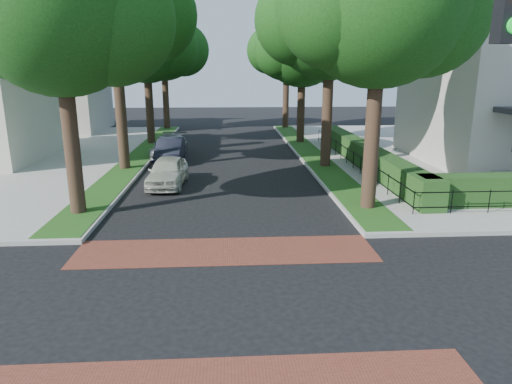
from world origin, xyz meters
TOP-DOWN VIEW (x-y plane):
  - ground at (0.00, 0.00)m, footprint 120.00×120.00m
  - crosswalk_far at (0.00, 3.20)m, footprint 9.00×2.20m
  - grass_strip_ne at (5.40, 19.10)m, footprint 1.60×29.80m
  - grass_strip_nw at (-5.40, 19.10)m, footprint 1.60×29.80m
  - tree_right_near at (5.60, 7.24)m, footprint 7.75×6.67m
  - tree_right_mid at (5.61, 15.25)m, footprint 8.25×7.09m
  - tree_right_far at (5.60, 24.22)m, footprint 7.25×6.23m
  - tree_right_back at (5.60, 33.23)m, footprint 7.50×6.45m
  - tree_left_near at (-5.40, 7.23)m, footprint 7.50×6.45m
  - tree_left_mid at (-5.39, 15.24)m, footprint 8.00×6.88m
  - tree_left_far at (-5.40, 24.22)m, footprint 7.00×6.02m
  - tree_left_back at (-5.40, 33.24)m, footprint 7.75×6.66m
  - hedge_main_road at (7.70, 15.00)m, footprint 1.00×18.00m
  - fence_main_road at (6.90, 15.00)m, footprint 0.06×18.00m
  - house_left_far at (-15.49, 31.99)m, footprint 10.00×9.00m
  - parked_car_front at (-2.74, 11.48)m, footprint 1.80×4.09m
  - parked_car_middle at (-3.36, 17.75)m, footprint 1.51×4.25m
  - parked_car_rear at (-3.60, 19.34)m, footprint 2.12×4.68m

SIDE VIEW (x-z plane):
  - ground at x=0.00m, z-range 0.00..0.00m
  - crosswalk_far at x=0.00m, z-range 0.00..0.01m
  - grass_strip_ne at x=5.40m, z-range 0.15..0.17m
  - grass_strip_nw at x=-5.40m, z-range 0.15..0.17m
  - fence_main_road at x=6.90m, z-range 0.15..1.05m
  - parked_car_rear at x=-3.60m, z-range 0.00..1.33m
  - parked_car_front at x=-2.74m, z-range 0.00..1.37m
  - parked_car_middle at x=-3.36m, z-range 0.00..1.40m
  - hedge_main_road at x=7.70m, z-range 0.15..1.35m
  - house_left_far at x=-15.49m, z-range -0.03..10.11m
  - tree_right_far at x=5.60m, z-range 2.04..11.78m
  - tree_left_far at x=-5.40m, z-range 2.19..12.05m
  - tree_right_back at x=5.60m, z-range 2.17..12.37m
  - tree_left_near at x=-5.40m, z-range 2.17..12.37m
  - tree_left_back at x=-5.40m, z-range 2.19..12.63m
  - tree_right_near at x=5.60m, z-range 2.30..12.96m
  - tree_right_mid at x=5.61m, z-range 2.38..13.60m
  - tree_left_mid at x=-5.39m, z-range 2.60..14.08m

